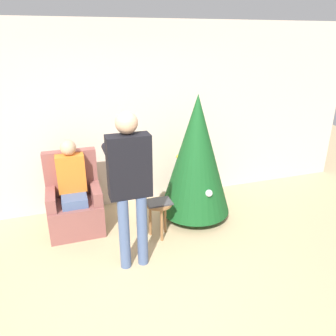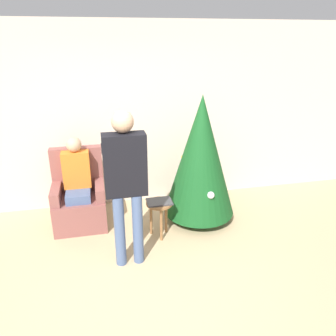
{
  "view_description": "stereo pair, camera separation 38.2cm",
  "coord_description": "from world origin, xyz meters",
  "views": [
    {
      "loc": [
        -0.78,
        -2.47,
        2.46
      ],
      "look_at": [
        0.38,
        1.02,
        0.99
      ],
      "focal_mm": 35.0,
      "sensor_mm": 36.0,
      "label": 1
    },
    {
      "loc": [
        -0.42,
        -2.57,
        2.46
      ],
      "look_at": [
        0.38,
        1.02,
        0.99
      ],
      "focal_mm": 35.0,
      "sensor_mm": 36.0,
      "label": 2
    }
  ],
  "objects": [
    {
      "name": "ground_plane",
      "position": [
        0.0,
        0.0,
        0.0
      ],
      "size": [
        14.0,
        14.0,
        0.0
      ],
      "primitive_type": "plane",
      "color": "tan"
    },
    {
      "name": "wall_back",
      "position": [
        0.0,
        2.23,
        1.35
      ],
      "size": [
        8.0,
        0.06,
        2.7
      ],
      "color": "beige",
      "rests_on": "ground_plane"
    },
    {
      "name": "christmas_tree",
      "position": [
        0.92,
        1.42,
        0.96
      ],
      "size": [
        0.99,
        0.99,
        1.79
      ],
      "color": "brown",
      "rests_on": "ground_plane"
    },
    {
      "name": "armchair",
      "position": [
        -0.74,
        1.65,
        0.36
      ],
      "size": [
        0.69,
        0.64,
        1.06
      ],
      "color": "brown",
      "rests_on": "ground_plane"
    },
    {
      "name": "person_seated",
      "position": [
        -0.74,
        1.62,
        0.68
      ],
      "size": [
        0.36,
        0.46,
        1.25
      ],
      "color": "#475B84",
      "rests_on": "ground_plane"
    },
    {
      "name": "person_standing",
      "position": [
        -0.16,
        0.67,
        1.08
      ],
      "size": [
        0.47,
        0.57,
        1.78
      ],
      "color": "#475B84",
      "rests_on": "ground_plane"
    },
    {
      "name": "side_stool",
      "position": [
        0.28,
        1.09,
        0.39
      ],
      "size": [
        0.34,
        0.34,
        0.49
      ],
      "color": "olive",
      "rests_on": "ground_plane"
    },
    {
      "name": "laptop",
      "position": [
        0.28,
        1.09,
        0.5
      ],
      "size": [
        0.32,
        0.24,
        0.02
      ],
      "color": "#38383D",
      "rests_on": "side_stool"
    }
  ]
}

